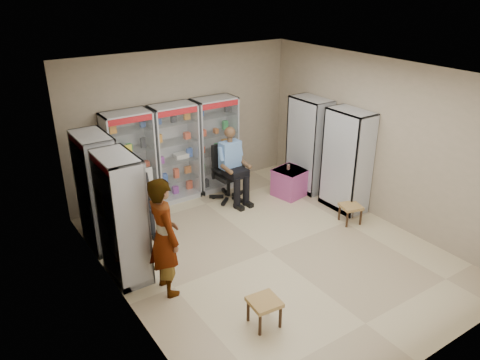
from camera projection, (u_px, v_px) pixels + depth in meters
floor at (269, 251)px, 7.94m from camera, size 6.00×6.00×0.00m
room_shell at (273, 142)px, 7.14m from camera, size 5.02×6.02×3.01m
cabinet_back_left at (130, 163)px, 8.94m from camera, size 0.90×0.50×2.00m
cabinet_back_mid at (175, 153)px, 9.42m from camera, size 0.90×0.50×2.00m
cabinet_back_right at (215, 144)px, 9.91m from camera, size 0.90×0.50×2.00m
cabinet_right_far at (309, 145)px, 9.88m from camera, size 0.90×0.50×2.00m
cabinet_right_near at (347, 161)px, 9.04m from camera, size 0.90×0.50×2.00m
cabinet_left_far at (98, 192)px, 7.76m from camera, size 0.90×0.50×2.00m
cabinet_left_near at (122, 218)px, 6.93m from camera, size 0.90×0.50×2.00m
wooden_chair at (135, 205)px, 8.47m from camera, size 0.42×0.42×0.94m
seated_customer at (135, 196)px, 8.35m from camera, size 0.44×0.60×1.34m
office_chair at (228, 173)px, 9.56m from camera, size 0.67×0.67×1.16m
seated_shopkeeper at (230, 166)px, 9.46m from camera, size 0.53×0.71×1.48m
pink_trunk at (290, 182)px, 9.84m from camera, size 0.70×0.68×0.58m
tea_glass at (288, 167)px, 9.73m from camera, size 0.07×0.07×0.11m
woven_stool_a at (350, 214)px, 8.79m from camera, size 0.44×0.44×0.36m
woven_stool_b at (264, 312)px, 6.22m from camera, size 0.42×0.42×0.39m
standing_man at (164, 237)px, 6.62m from camera, size 0.45×0.67×1.81m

